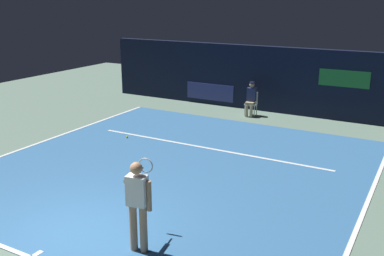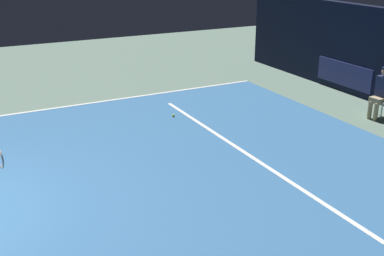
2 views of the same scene
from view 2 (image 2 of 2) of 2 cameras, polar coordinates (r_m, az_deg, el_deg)
name	(u,v)px [view 2 (image 2 of 2)]	position (r m, az deg, el deg)	size (l,w,h in m)	color
ground_plane	(169,169)	(9.63, -2.79, -4.84)	(29.27, 29.27, 0.00)	slate
court_surface	(169,169)	(9.63, -2.79, -4.80)	(9.85, 10.14, 0.01)	#336699
line_sideline_right	(97,102)	(13.92, -11.18, 3.00)	(0.10, 10.14, 0.01)	white
line_service	(244,152)	(10.41, 6.14, -2.82)	(7.68, 0.10, 0.01)	white
line_judge_on_chair	(381,92)	(13.14, 21.44, 3.95)	(0.48, 0.56, 1.32)	white
tennis_ball	(173,116)	(12.48, -2.21, 1.48)	(0.07, 0.07, 0.07)	#CCE033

